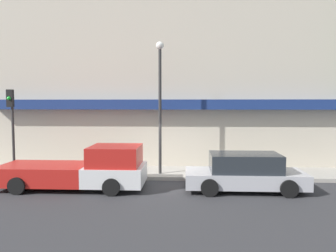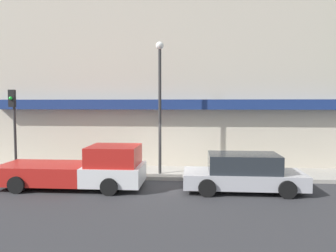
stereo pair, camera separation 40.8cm
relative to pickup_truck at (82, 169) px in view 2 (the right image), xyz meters
The scene contains 8 objects.
ground_plane 3.65m from the pickup_truck, 23.39° to the left, with size 80.00×80.00×0.00m, color #2D2D30.
sidewalk 4.31m from the pickup_truck, 39.61° to the left, with size 36.00×2.59×0.17m.
building 8.08m from the pickup_truck, 59.06° to the left, with size 19.80×3.80×11.40m.
pickup_truck is the anchor object (origin of this frame).
parked_car 6.45m from the pickup_truck, ahead, with size 4.64×2.09×1.46m.
fire_hydrant 2.00m from the pickup_truck, 93.70° to the left, with size 0.21×0.21×0.63m.
street_lamp 4.82m from the pickup_truck, 36.01° to the left, with size 0.36×0.36×6.06m.
traffic_light 4.79m from the pickup_truck, 154.63° to the left, with size 0.28×0.42×3.89m.
Camera 2 is at (1.22, -14.25, 3.43)m, focal length 35.00 mm.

